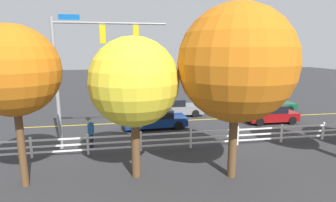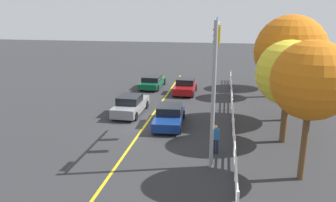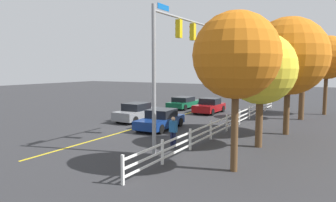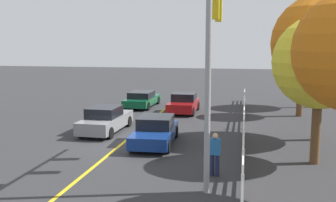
{
  "view_description": "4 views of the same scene",
  "coord_description": "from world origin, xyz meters",
  "views": [
    {
      "loc": [
        2.21,
        20.22,
        5.62
      ],
      "look_at": [
        -0.98,
        1.56,
        1.96
      ],
      "focal_mm": 28.17,
      "sensor_mm": 36.0,
      "label": 1
    },
    {
      "loc": [
        21.43,
        5.3,
        7.85
      ],
      "look_at": [
        -1.55,
        1.3,
        1.32
      ],
      "focal_mm": 35.01,
      "sensor_mm": 36.0,
      "label": 2
    },
    {
      "loc": [
        19.08,
        13.13,
        4.34
      ],
      "look_at": [
        -1.72,
        1.34,
        1.83
      ],
      "focal_mm": 33.96,
      "sensor_mm": 36.0,
      "label": 3
    },
    {
      "loc": [
        18.52,
        6.02,
        5.06
      ],
      "look_at": [
        -1.37,
        2.06,
        2.02
      ],
      "focal_mm": 41.29,
      "sensor_mm": 36.0,
      "label": 4
    }
  ],
  "objects": [
    {
      "name": "car_2",
      "position": [
        -0.07,
        1.66,
        0.66
      ],
      "size": [
        4.6,
        2.15,
        1.39
      ],
      "rotation": [
        0.0,
        0.0,
        0.05
      ],
      "color": "navy",
      "rests_on": "ground_plane"
    },
    {
      "name": "signal_assembly",
      "position": [
        4.18,
        4.83,
        5.22
      ],
      "size": [
        6.24,
        0.38,
        7.5
      ],
      "color": "gray",
      "rests_on": "ground_plane"
    },
    {
      "name": "tree_4",
      "position": [
        6.41,
        9.13,
        4.82
      ],
      "size": [
        3.59,
        3.59,
        6.64
      ],
      "color": "brown",
      "rests_on": "ground_plane"
    },
    {
      "name": "tree_2",
      "position": [
        1.76,
        9.02,
        4.27
      ],
      "size": [
        3.85,
        3.85,
        6.22
      ],
      "color": "brown",
      "rests_on": "ground_plane"
    },
    {
      "name": "pedestrian",
      "position": [
        4.15,
        4.99,
        0.93
      ],
      "size": [
        0.32,
        0.44,
        1.69
      ],
      "rotation": [
        0.0,
        0.0,
        2.97
      ],
      "color": "#191E3F",
      "rests_on": "ground_plane"
    },
    {
      "name": "car_0",
      "position": [
        -9.21,
        1.67,
        0.67
      ],
      "size": [
        3.96,
        2.01,
        1.42
      ],
      "rotation": [
        0.0,
        0.0,
        -0.02
      ],
      "color": "maroon",
      "rests_on": "ground_plane"
    },
    {
      "name": "ground_plane",
      "position": [
        0.0,
        0.0,
        0.0
      ],
      "size": [
        120.0,
        120.0,
        0.0
      ],
      "primitive_type": "plane",
      "color": "#2D2D30"
    },
    {
      "name": "tree_1",
      "position": [
        -2.49,
        9.76,
        5.07
      ],
      "size": [
        4.97,
        4.97,
        7.56
      ],
      "color": "brown",
      "rests_on": "ground_plane"
    },
    {
      "name": "tree_3",
      "position": [
        -9.39,
        9.84,
        4.65
      ],
      "size": [
        3.3,
        3.3,
        6.35
      ],
      "color": "brown",
      "rests_on": "ground_plane"
    },
    {
      "name": "car_3",
      "position": [
        -11.13,
        -2.01,
        0.62
      ],
      "size": [
        4.72,
        2.1,
        1.25
      ],
      "rotation": [
        0.0,
        0.0,
        3.12
      ],
      "color": "#0C4C2D",
      "rests_on": "ground_plane"
    },
    {
      "name": "car_1",
      "position": [
        -2.14,
        -1.76,
        0.7
      ],
      "size": [
        4.71,
        1.97,
        1.49
      ],
      "rotation": [
        0.0,
        0.0,
        3.12
      ],
      "color": "slate",
      "rests_on": "ground_plane"
    },
    {
      "name": "tree_0",
      "position": [
        -13.48,
        11.37,
        5.25
      ],
      "size": [
        3.96,
        3.96,
        7.26
      ],
      "color": "brown",
      "rests_on": "ground_plane"
    },
    {
      "name": "white_rail_fence",
      "position": [
        -3.0,
        6.05,
        0.6
      ],
      "size": [
        26.1,
        0.1,
        1.15
      ],
      "color": "white",
      "rests_on": "ground_plane"
    },
    {
      "name": "lane_center_stripe",
      "position": [
        -4.0,
        0.0,
        0.0
      ],
      "size": [
        28.0,
        0.16,
        0.01
      ],
      "primitive_type": "cube",
      "color": "gold",
      "rests_on": "ground_plane"
    }
  ]
}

